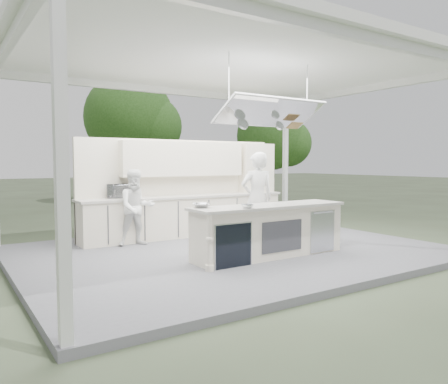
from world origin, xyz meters
TOP-DOWN VIEW (x-y plane):
  - ground at (0.00, 0.00)m, footprint 90.00×90.00m
  - stage_deck at (0.00, 0.00)m, footprint 8.00×6.00m
  - tent at (0.00, -0.01)m, footprint 8.20×6.20m
  - demo_island at (0.18, -0.91)m, footprint 3.10×0.79m
  - back_counter at (0.00, 1.90)m, footprint 5.08×0.72m
  - back_wall_unit at (0.44, 2.11)m, footprint 5.05×0.48m
  - tree_cluster at (-0.16, 9.77)m, footprint 19.55×9.40m
  - head_chef at (0.69, 0.11)m, footprint 0.79×0.61m
  - sous_chef at (-1.45, 1.42)m, footprint 0.83×0.68m
  - toaster_oven at (-1.57, 2.08)m, footprint 0.61×0.48m
  - bowl_large at (-1.10, -0.65)m, footprint 0.39×0.39m
  - bowl_small at (-0.49, -1.15)m, footprint 0.26×0.26m

SIDE VIEW (x-z plane):
  - ground at x=0.00m, z-range 0.00..0.00m
  - stage_deck at x=0.00m, z-range 0.00..0.12m
  - demo_island at x=0.18m, z-range 0.12..1.07m
  - back_counter at x=0.00m, z-range 0.12..1.07m
  - sous_chef at x=-1.45m, z-range 0.12..1.70m
  - head_chef at x=0.69m, z-range 0.12..2.06m
  - bowl_small at x=-0.49m, z-range 1.07..1.14m
  - bowl_large at x=-1.10m, z-range 1.07..1.15m
  - toaster_oven at x=-1.57m, z-range 1.07..1.37m
  - back_wall_unit at x=0.44m, z-range 0.45..2.70m
  - tree_cluster at x=-0.16m, z-range 0.36..6.21m
  - tent at x=0.00m, z-range 1.78..5.64m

